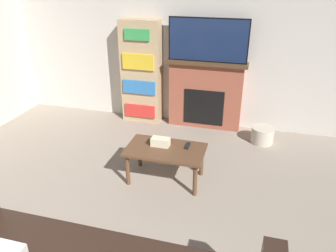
% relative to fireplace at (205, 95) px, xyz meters
% --- Properties ---
extents(wall_back, '(6.77, 0.06, 2.70)m').
position_rel_fireplace_xyz_m(wall_back, '(-0.36, 0.14, 0.81)').
color(wall_back, beige).
rests_on(wall_back, ground_plane).
extents(fireplace, '(1.25, 0.28, 1.08)m').
position_rel_fireplace_xyz_m(fireplace, '(0.00, 0.00, 0.00)').
color(fireplace, brown).
rests_on(fireplace, ground_plane).
extents(tv, '(1.19, 0.03, 0.65)m').
position_rel_fireplace_xyz_m(tv, '(0.00, -0.02, 0.86)').
color(tv, black).
rests_on(tv, fireplace).
extents(coffee_table, '(0.93, 0.55, 0.43)m').
position_rel_fireplace_xyz_m(coffee_table, '(-0.20, -1.65, -0.17)').
color(coffee_table, brown).
rests_on(coffee_table, ground_plane).
extents(tissue_box, '(0.22, 0.12, 0.10)m').
position_rel_fireplace_xyz_m(tissue_box, '(-0.28, -1.59, -0.06)').
color(tissue_box, beige).
rests_on(tissue_box, coffee_table).
extents(remote_control, '(0.04, 0.15, 0.02)m').
position_rel_fireplace_xyz_m(remote_control, '(0.05, -1.53, -0.10)').
color(remote_control, black).
rests_on(remote_control, coffee_table).
extents(bookshelf, '(0.64, 0.29, 1.66)m').
position_rel_fireplace_xyz_m(bookshelf, '(-1.06, -0.02, 0.29)').
color(bookshelf, tan).
rests_on(bookshelf, ground_plane).
extents(storage_basket, '(0.33, 0.33, 0.24)m').
position_rel_fireplace_xyz_m(storage_basket, '(0.94, -0.35, -0.42)').
color(storage_basket, '#BCB29E').
rests_on(storage_basket, ground_plane).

